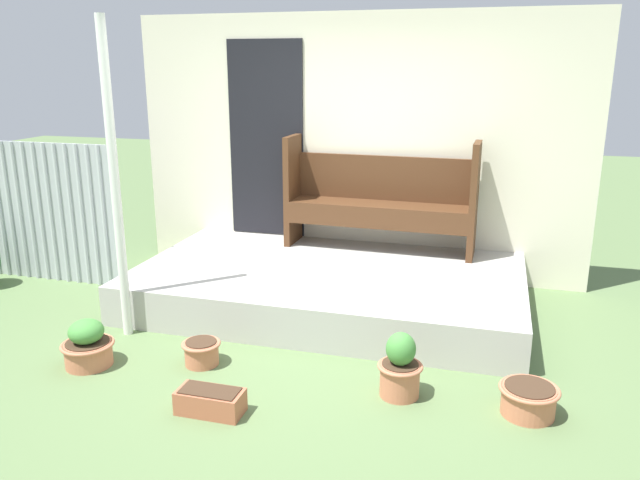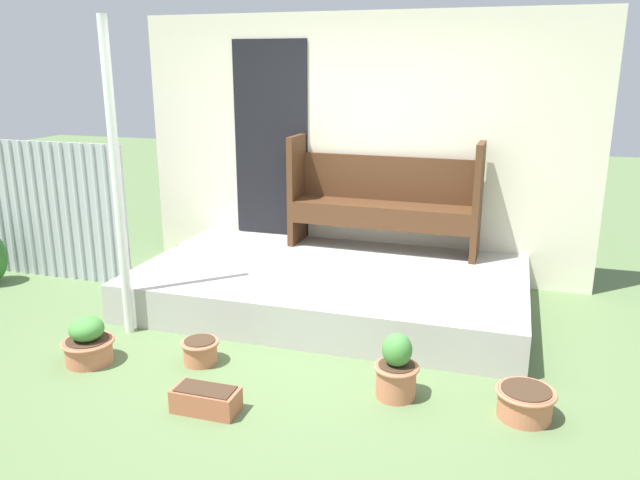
{
  "view_description": "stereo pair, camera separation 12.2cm",
  "coord_description": "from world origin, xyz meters",
  "views": [
    {
      "loc": [
        1.33,
        -4.14,
        2.11
      ],
      "look_at": [
        0.06,
        0.34,
        0.79
      ],
      "focal_mm": 35.0,
      "sensor_mm": 36.0,
      "label": 1
    },
    {
      "loc": [
        1.45,
        -4.1,
        2.11
      ],
      "look_at": [
        0.06,
        0.34,
        0.79
      ],
      "focal_mm": 35.0,
      "sensor_mm": 36.0,
      "label": 2
    }
  ],
  "objects": [
    {
      "name": "ground_plane",
      "position": [
        0.0,
        0.0,
        0.0
      ],
      "size": [
        24.0,
        24.0,
        0.0
      ],
      "primitive_type": "plane",
      "color": "#5B7547"
    },
    {
      "name": "porch_slab",
      "position": [
        -0.04,
        0.98,
        0.17
      ],
      "size": [
        3.4,
        1.96,
        0.34
      ],
      "color": "#B2AFA8",
      "rests_on": "ground_plane"
    },
    {
      "name": "house_wall",
      "position": [
        -0.08,
        1.99,
        1.3
      ],
      "size": [
        4.6,
        0.08,
        2.6
      ],
      "color": "beige",
      "rests_on": "ground_plane"
    },
    {
      "name": "fence_corrugated",
      "position": [
        -3.27,
        0.89,
        0.69
      ],
      "size": [
        2.41,
        0.05,
        1.39
      ],
      "color": "#ADB2B7",
      "rests_on": "ground_plane"
    },
    {
      "name": "support_post",
      "position": [
        -1.44,
        -0.07,
        1.23
      ],
      "size": [
        0.07,
        0.07,
        2.46
      ],
      "color": "white",
      "rests_on": "ground_plane"
    },
    {
      "name": "bench",
      "position": [
        0.27,
        1.74,
        0.88
      ],
      "size": [
        1.85,
        0.45,
        1.09
      ],
      "rotation": [
        0.0,
        0.0,
        -0.02
      ],
      "color": "#4C2D19",
      "rests_on": "porch_slab"
    },
    {
      "name": "flower_pot_left",
      "position": [
        -1.41,
        -0.63,
        0.15
      ],
      "size": [
        0.38,
        0.38,
        0.35
      ],
      "color": "#C67251",
      "rests_on": "ground_plane"
    },
    {
      "name": "flower_pot_middle",
      "position": [
        -0.62,
        -0.4,
        0.1
      ],
      "size": [
        0.28,
        0.28,
        0.18
      ],
      "color": "#C67251",
      "rests_on": "ground_plane"
    },
    {
      "name": "flower_pot_right",
      "position": [
        0.83,
        -0.45,
        0.19
      ],
      "size": [
        0.3,
        0.3,
        0.45
      ],
      "color": "#C67251",
      "rests_on": "ground_plane"
    },
    {
      "name": "flower_pot_far_right",
      "position": [
        1.64,
        -0.46,
        0.11
      ],
      "size": [
        0.37,
        0.37,
        0.19
      ],
      "color": "#C67251",
      "rests_on": "ground_plane"
    },
    {
      "name": "planter_box_rect",
      "position": [
        -0.28,
        -0.98,
        0.08
      ],
      "size": [
        0.42,
        0.2,
        0.16
      ],
      "color": "#B26042",
      "rests_on": "ground_plane"
    }
  ]
}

